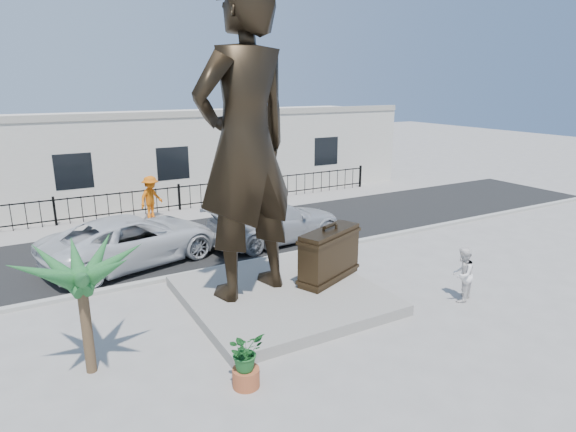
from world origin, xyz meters
name	(u,v)px	position (x,y,z in m)	size (l,w,h in m)	color
ground	(325,317)	(0.00, 0.00, 0.00)	(100.00, 100.00, 0.00)	#9E9991
street	(216,236)	(0.00, 8.00, 0.01)	(40.00, 7.00, 0.01)	black
curb	(252,262)	(0.00, 4.50, 0.06)	(40.00, 0.25, 0.12)	#A5A399
far_sidewalk	(185,214)	(0.00, 12.00, 0.01)	(40.00, 2.50, 0.02)	#9E9991
plinth	(281,295)	(-0.50, 1.50, 0.15)	(5.20, 5.20, 0.30)	gray
fence	(179,198)	(0.00, 12.80, 0.60)	(22.00, 0.10, 1.20)	black
building	(155,155)	(0.00, 17.00, 2.20)	(28.00, 7.00, 4.40)	silver
statue	(245,145)	(-1.34, 1.90, 4.42)	(3.01, 1.97, 8.24)	black
suitcase	(329,255)	(1.12, 1.48, 1.08)	(2.22, 0.70, 1.56)	#2F2214
tourist	(462,274)	(3.94, -1.04, 0.79)	(0.77, 0.60, 1.58)	white
car_white	(134,240)	(-3.49, 6.53, 0.84)	(2.77, 6.00, 1.67)	silver
car_silver	(276,221)	(1.85, 6.24, 0.81)	(2.25, 5.53, 1.60)	#B6B8BB
worker	(151,198)	(-1.59, 11.77, 1.01)	(1.28, 0.74, 1.99)	orange
palm_tree	(92,371)	(-5.77, 0.38, 0.00)	(1.80, 1.80, 3.20)	#205A29
planter	(246,377)	(-3.09, -1.74, 0.20)	(0.56, 0.56, 0.40)	#A6502C
shrub	(245,351)	(-3.09, -1.74, 0.80)	(0.72, 0.63, 0.80)	#1D5B23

